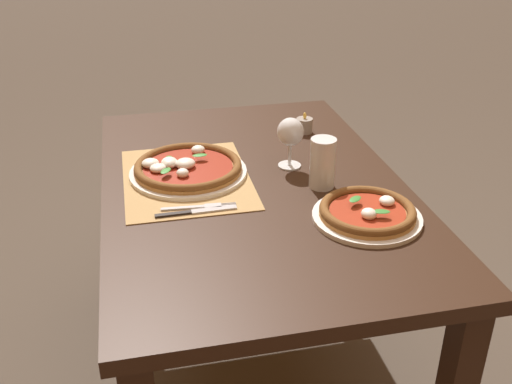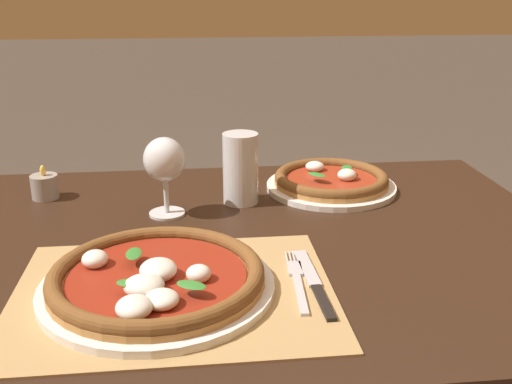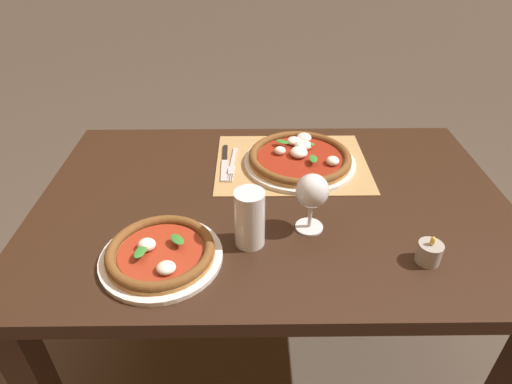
{
  "view_description": "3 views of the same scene",
  "coord_description": "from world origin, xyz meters",
  "px_view_note": "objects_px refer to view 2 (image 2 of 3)",
  "views": [
    {
      "loc": [
        1.5,
        -0.32,
        1.52
      ],
      "look_at": [
        0.13,
        -0.02,
        0.78
      ],
      "focal_mm": 42.0,
      "sensor_mm": 36.0,
      "label": 1
    },
    {
      "loc": [
        -0.03,
        -0.97,
        1.18
      ],
      "look_at": [
        0.07,
        -0.01,
        0.83
      ],
      "focal_mm": 42.0,
      "sensor_mm": 36.0,
      "label": 2
    },
    {
      "loc": [
        0.06,
        0.96,
        1.43
      ],
      "look_at": [
        0.05,
        0.06,
        0.8
      ],
      "focal_mm": 30.0,
      "sensor_mm": 36.0,
      "label": 3
    }
  ],
  "objects_px": {
    "knife": "(314,282)",
    "wine_glass": "(164,163)",
    "pint_glass": "(241,170)",
    "votive_candle": "(45,187)",
    "pizza_near": "(156,279)",
    "fork": "(297,280)",
    "pizza_far": "(331,181)"
  },
  "relations": [
    {
      "from": "pizza_near",
      "to": "pizza_far",
      "type": "xyz_separation_m",
      "value": [
        0.36,
        0.42,
        -0.0
      ]
    },
    {
      "from": "wine_glass",
      "to": "knife",
      "type": "xyz_separation_m",
      "value": [
        0.23,
        -0.31,
        -0.1
      ]
    },
    {
      "from": "pizza_near",
      "to": "pint_glass",
      "type": "height_order",
      "value": "pint_glass"
    },
    {
      "from": "wine_glass",
      "to": "fork",
      "type": "height_order",
      "value": "wine_glass"
    },
    {
      "from": "pizza_far",
      "to": "pint_glass",
      "type": "xyz_separation_m",
      "value": [
        -0.2,
        -0.06,
        0.05
      ]
    },
    {
      "from": "pizza_far",
      "to": "knife",
      "type": "height_order",
      "value": "pizza_far"
    },
    {
      "from": "pizza_far",
      "to": "votive_candle",
      "type": "relative_size",
      "value": 3.91
    },
    {
      "from": "knife",
      "to": "wine_glass",
      "type": "bearing_deg",
      "value": 125.88
    },
    {
      "from": "fork",
      "to": "votive_candle",
      "type": "bearing_deg",
      "value": 137.22
    },
    {
      "from": "knife",
      "to": "fork",
      "type": "bearing_deg",
      "value": 154.57
    },
    {
      "from": "pizza_near",
      "to": "knife",
      "type": "bearing_deg",
      "value": -0.93
    },
    {
      "from": "pint_glass",
      "to": "knife",
      "type": "xyz_separation_m",
      "value": [
        0.08,
        -0.37,
        -0.06
      ]
    },
    {
      "from": "knife",
      "to": "votive_candle",
      "type": "relative_size",
      "value": 2.99
    },
    {
      "from": "votive_candle",
      "to": "knife",
      "type": "bearing_deg",
      "value": -42.1
    },
    {
      "from": "pizza_near",
      "to": "votive_candle",
      "type": "height_order",
      "value": "votive_candle"
    },
    {
      "from": "fork",
      "to": "knife",
      "type": "xyz_separation_m",
      "value": [
        0.02,
        -0.01,
        0.0
      ]
    },
    {
      "from": "wine_glass",
      "to": "pint_glass",
      "type": "height_order",
      "value": "wine_glass"
    },
    {
      "from": "pint_glass",
      "to": "votive_candle",
      "type": "bearing_deg",
      "value": 170.27
    },
    {
      "from": "fork",
      "to": "knife",
      "type": "height_order",
      "value": "knife"
    },
    {
      "from": "pizza_near",
      "to": "wine_glass",
      "type": "distance_m",
      "value": 0.32
    },
    {
      "from": "pizza_near",
      "to": "knife",
      "type": "xyz_separation_m",
      "value": [
        0.23,
        -0.0,
        -0.02
      ]
    },
    {
      "from": "pizza_near",
      "to": "pizza_far",
      "type": "distance_m",
      "value": 0.55
    },
    {
      "from": "pizza_near",
      "to": "votive_candle",
      "type": "bearing_deg",
      "value": 120.03
    },
    {
      "from": "pint_glass",
      "to": "fork",
      "type": "height_order",
      "value": "pint_glass"
    },
    {
      "from": "pizza_far",
      "to": "knife",
      "type": "bearing_deg",
      "value": -106.37
    },
    {
      "from": "votive_candle",
      "to": "wine_glass",
      "type": "bearing_deg",
      "value": -25.56
    },
    {
      "from": "pint_glass",
      "to": "knife",
      "type": "distance_m",
      "value": 0.38
    },
    {
      "from": "wine_glass",
      "to": "votive_candle",
      "type": "bearing_deg",
      "value": 154.44
    },
    {
      "from": "wine_glass",
      "to": "votive_candle",
      "type": "height_order",
      "value": "wine_glass"
    },
    {
      "from": "pint_glass",
      "to": "fork",
      "type": "bearing_deg",
      "value": -81.27
    },
    {
      "from": "pizza_far",
      "to": "votive_candle",
      "type": "distance_m",
      "value": 0.61
    },
    {
      "from": "wine_glass",
      "to": "pint_glass",
      "type": "xyz_separation_m",
      "value": [
        0.15,
        0.05,
        -0.04
      ]
    }
  ]
}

